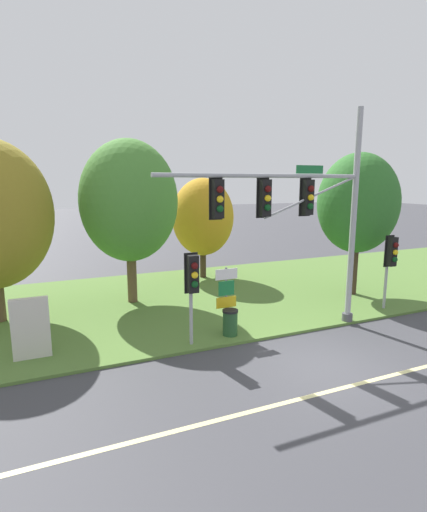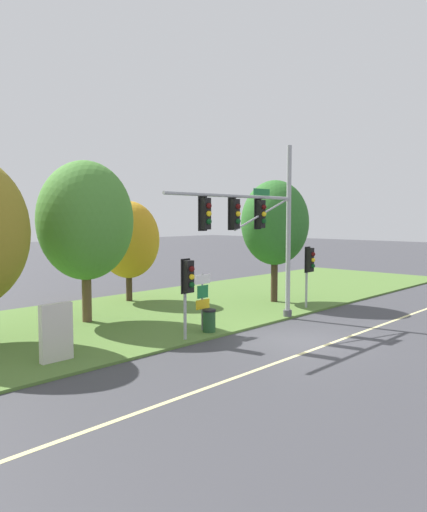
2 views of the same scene
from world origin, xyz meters
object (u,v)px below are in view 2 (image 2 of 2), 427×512
Objects in this scene: info_kiosk at (56,333)px; trash_bin at (209,320)px; pedestrian_signal_near_kerb at (188,281)px; tree_behind_signpost at (129,240)px; tree_left_of_mast at (85,221)px; traffic_signal_mast at (258,223)px; route_sign_post at (203,295)px; tree_mid_verge at (275,223)px; pedestrian_signal_further_along at (309,264)px.

trash_bin is (6.40, -0.77, -0.47)m from info_kiosk.
pedestrian_signal_near_kerb is at bearing -13.11° from info_kiosk.
trash_bin is (-2.43, -8.53, -2.95)m from tree_behind_signpost.
pedestrian_signal_near_kerb is 6.25m from tree_left_of_mast.
info_kiosk is at bearing 171.92° from traffic_signal_mast.
tree_behind_signpost is at bearing 73.56° from route_sign_post.
tree_left_of_mast is at bearing 112.91° from trash_bin.
tree_left_of_mast is at bearing 163.56° from tree_mid_verge.
route_sign_post is (-7.39, 0.45, -0.83)m from pedestrian_signal_further_along.
pedestrian_signal_near_kerb is 8.97m from pedestrian_signal_further_along.
tree_behind_signpost reaches higher than route_sign_post.
pedestrian_signal_further_along is 3.41× the size of trash_bin.
traffic_signal_mast is 4.75m from trash_bin.
traffic_signal_mast is at bearing -89.30° from tree_behind_signpost.
route_sign_post reaches higher than trash_bin.
route_sign_post is 0.42× the size of tree_behind_signpost.
pedestrian_signal_further_along reaches higher than trash_bin.
tree_mid_verge is (0.37, 2.48, 2.06)m from pedestrian_signal_further_along.
tree_left_of_mast is 1.07× the size of tree_mid_verge.
traffic_signal_mast is at bearing -11.06° from trash_bin.
tree_left_of_mast is 10.51m from tree_mid_verge.
route_sign_post is at bearing 26.00° from pedestrian_signal_near_kerb.
pedestrian_signal_further_along is 11.36m from tree_left_of_mast.
pedestrian_signal_near_kerb reaches higher than route_sign_post.
pedestrian_signal_further_along is 0.44× the size of tree_left_of_mast.
route_sign_post is 2.55× the size of trash_bin.
traffic_signal_mast reaches higher than info_kiosk.
tree_left_of_mast is 1.29× the size of tree_behind_signpost.
traffic_signal_mast is at bearing -174.69° from pedestrian_signal_further_along.
pedestrian_signal_near_kerb is 0.98× the size of pedestrian_signal_further_along.
tree_mid_verge is at bearing 17.40° from trash_bin.
tree_left_of_mast is (-4.83, 5.91, 0.07)m from traffic_signal_mast.
pedestrian_signal_near_kerb is at bearing -114.06° from tree_behind_signpost.
tree_behind_signpost is (-0.11, 9.03, -1.03)m from traffic_signal_mast.
pedestrian_signal_near_kerb reaches higher than info_kiosk.
route_sign_post is at bearing -65.12° from tree_left_of_mast.
tree_behind_signpost is 0.83× the size of tree_mid_verge.
traffic_signal_mast is 9.69m from info_kiosk.
pedestrian_signal_further_along is 0.47× the size of tree_mid_verge.
pedestrian_signal_near_kerb is 0.47× the size of tree_mid_verge.
tree_behind_signpost is 9.35m from trash_bin.
trash_bin is at bearing -6.88° from info_kiosk.
route_sign_post is 8.52m from tree_mid_verge.
pedestrian_signal_further_along is 3.24m from tree_mid_verge.
pedestrian_signal_further_along is 9.99m from tree_behind_signpost.
route_sign_post is 0.35× the size of tree_mid_verge.
tree_left_of_mast is 5.76m from tree_behind_signpost.
pedestrian_signal_near_kerb reaches higher than trash_bin.
traffic_signal_mast reaches higher than trash_bin.
tree_left_of_mast is 7.16m from info_kiosk.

